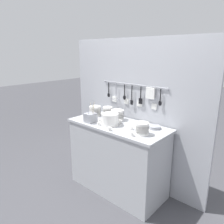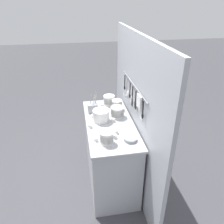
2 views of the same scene
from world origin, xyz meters
TOP-DOWN VIEW (x-y plane):
  - ground_plane at (0.00, 0.00)m, footprint 20.00×20.00m
  - counter at (0.00, 0.00)m, footprint 1.26×0.57m
  - back_wall at (0.00, 0.32)m, footprint 2.06×0.11m
  - bowl_stack_nested_right at (-0.32, 0.15)m, footprint 0.13×0.13m
  - bowl_stack_back_corner at (-0.11, 0.12)m, footprint 0.16×0.16m
  - bowl_stack_short_front at (-0.48, 0.07)m, footprint 0.16×0.16m
  - bowl_stack_tall_left at (0.42, -0.10)m, footprint 0.14×0.14m
  - plate_stack at (-0.05, -0.10)m, footprint 0.20×0.20m
  - steel_mixing_bowl at (0.42, 0.15)m, footprint 0.14×0.14m
  - cutlery_caddy at (-0.30, -0.17)m, footprint 0.13×0.13m
  - cup_front_left at (0.24, -0.05)m, footprint 0.04×0.04m
  - cup_mid_row at (0.08, -0.24)m, footprint 0.04×0.04m
  - cup_by_caddy at (0.26, 0.04)m, footprint 0.04×0.04m
  - cup_beside_plates at (0.34, 0.00)m, footprint 0.04×0.04m
  - cup_front_right at (-0.15, -0.19)m, footprint 0.04×0.04m
  - cup_back_right at (-0.42, -0.03)m, footprint 0.04×0.04m
  - cup_centre at (0.36, -0.20)m, footprint 0.04×0.04m
  - cup_back_left at (-0.20, -0.10)m, footprint 0.04×0.04m
  - cup_edge_near at (-0.00, 0.04)m, footprint 0.04×0.04m

SIDE VIEW (x-z plane):
  - ground_plane at x=0.00m, z-range 0.00..0.00m
  - counter at x=0.00m, z-range 0.00..0.90m
  - steel_mixing_bowl at x=0.42m, z-range 0.90..0.93m
  - cup_front_left at x=0.24m, z-range 0.90..0.94m
  - cup_mid_row at x=0.08m, z-range 0.90..0.94m
  - cup_by_caddy at x=0.26m, z-range 0.90..0.94m
  - cup_beside_plates at x=0.34m, z-range 0.90..0.94m
  - cup_front_right at x=-0.15m, z-range 0.90..0.94m
  - cup_back_right at x=-0.42m, z-range 0.90..0.94m
  - cup_centre at x=0.36m, z-range 0.90..0.94m
  - cup_back_left at x=-0.20m, z-range 0.90..0.94m
  - cup_edge_near at x=0.00m, z-range 0.90..0.94m
  - cutlery_caddy at x=-0.30m, z-range 0.82..1.10m
  - back_wall at x=0.00m, z-range 0.00..1.92m
  - bowl_stack_nested_right at x=-0.32m, z-range 0.90..1.03m
  - bowl_stack_short_front at x=-0.48m, z-range 0.90..1.03m
  - bowl_stack_back_corner at x=-0.11m, z-range 0.90..1.03m
  - bowl_stack_tall_left at x=0.42m, z-range 0.90..1.03m
  - plate_stack at x=-0.05m, z-range 0.90..1.04m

